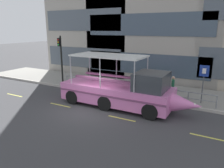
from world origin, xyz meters
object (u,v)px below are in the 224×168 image
object	(u,v)px
traffic_light_pole	(61,55)
parking_sign	(204,78)
duck_tour_boat	(123,91)
leaned_bicycle	(82,82)
pedestrian_near_bow	(173,85)

from	to	relation	value
traffic_light_pole	parking_sign	world-z (taller)	traffic_light_pole
traffic_light_pole	duck_tour_boat	distance (m)	8.04
parking_sign	traffic_light_pole	bearing A→B (deg)	-178.22
traffic_light_pole	leaned_bicycle	distance (m)	3.09
parking_sign	leaned_bicycle	size ratio (longest dim) A/B	1.53
traffic_light_pole	pedestrian_near_bow	world-z (taller)	traffic_light_pole
duck_tour_boat	pedestrian_near_bow	distance (m)	3.93
duck_tour_boat	pedestrian_near_bow	xyz separation A→B (m)	(2.61, 2.94, 0.07)
leaned_bicycle	parking_sign	bearing A→B (deg)	1.13
parking_sign	leaned_bicycle	world-z (taller)	parking_sign
leaned_bicycle	pedestrian_near_bow	size ratio (longest dim) A/B	1.05
leaned_bicycle	duck_tour_boat	world-z (taller)	duck_tour_boat
parking_sign	duck_tour_boat	world-z (taller)	duck_tour_boat
traffic_light_pole	parking_sign	size ratio (longest dim) A/B	1.65
traffic_light_pole	pedestrian_near_bow	xyz separation A→B (m)	(10.10, 0.55, -1.64)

